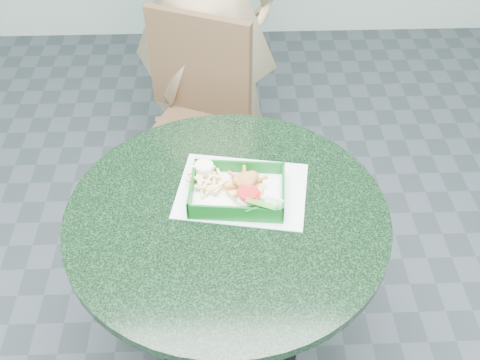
{
  "coord_description": "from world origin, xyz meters",
  "views": [
    {
      "loc": [
        -0.0,
        -1.14,
        1.97
      ],
      "look_at": [
        0.04,
        0.1,
        0.8
      ],
      "focal_mm": 42.0,
      "sensor_mm": 36.0,
      "label": 1
    }
  ],
  "objects_px": {
    "cafe_table": "(228,253)",
    "dining_chair": "(201,113)",
    "food_basket": "(237,198)",
    "crab_sandwich": "(244,187)",
    "sauce_ramekin": "(202,175)"
  },
  "relations": [
    {
      "from": "cafe_table",
      "to": "crab_sandwich",
      "type": "bearing_deg",
      "value": 53.32
    },
    {
      "from": "crab_sandwich",
      "to": "cafe_table",
      "type": "bearing_deg",
      "value": -126.68
    },
    {
      "from": "crab_sandwich",
      "to": "sauce_ramekin",
      "type": "distance_m",
      "value": 0.14
    },
    {
      "from": "cafe_table",
      "to": "sauce_ramekin",
      "type": "bearing_deg",
      "value": 119.99
    },
    {
      "from": "cafe_table",
      "to": "crab_sandwich",
      "type": "xyz_separation_m",
      "value": [
        0.05,
        0.07,
        0.22
      ]
    },
    {
      "from": "food_basket",
      "to": "sauce_ramekin",
      "type": "xyz_separation_m",
      "value": [
        -0.11,
        0.07,
        0.03
      ]
    },
    {
      "from": "food_basket",
      "to": "crab_sandwich",
      "type": "height_order",
      "value": "crab_sandwich"
    },
    {
      "from": "dining_chair",
      "to": "crab_sandwich",
      "type": "height_order",
      "value": "dining_chair"
    },
    {
      "from": "cafe_table",
      "to": "sauce_ramekin",
      "type": "height_order",
      "value": "sauce_ramekin"
    },
    {
      "from": "dining_chair",
      "to": "sauce_ramekin",
      "type": "height_order",
      "value": "dining_chair"
    },
    {
      "from": "cafe_table",
      "to": "dining_chair",
      "type": "xyz_separation_m",
      "value": [
        -0.1,
        0.81,
        -0.05
      ]
    },
    {
      "from": "cafe_table",
      "to": "food_basket",
      "type": "relative_size",
      "value": 3.45
    },
    {
      "from": "dining_chair",
      "to": "food_basket",
      "type": "distance_m",
      "value": 0.8
    },
    {
      "from": "dining_chair",
      "to": "sauce_ramekin",
      "type": "bearing_deg",
      "value": -64.6
    },
    {
      "from": "food_basket",
      "to": "crab_sandwich",
      "type": "xyz_separation_m",
      "value": [
        0.02,
        0.02,
        0.03
      ]
    }
  ]
}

